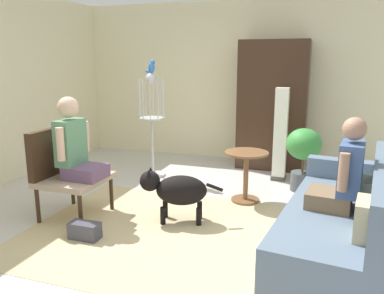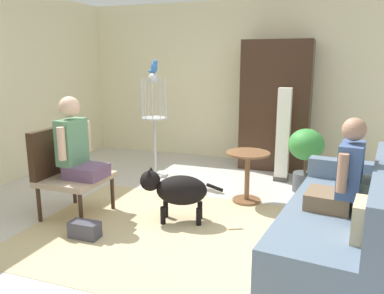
{
  "view_description": "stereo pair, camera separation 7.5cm",
  "coord_description": "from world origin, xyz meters",
  "px_view_note": "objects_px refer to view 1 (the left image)",
  "views": [
    {
      "loc": [
        1.21,
        -3.52,
        1.69
      ],
      "look_at": [
        -0.01,
        0.06,
        0.84
      ],
      "focal_mm": 36.13,
      "sensor_mm": 36.0,
      "label": 1
    },
    {
      "loc": [
        1.28,
        -3.49,
        1.69
      ],
      "look_at": [
        -0.01,
        0.06,
        0.84
      ],
      "focal_mm": 36.13,
      "sensor_mm": 36.0,
      "label": 2
    }
  ],
  "objects_px": {
    "potted_plant": "(304,152)",
    "column_lamp": "(280,135)",
    "couch": "(344,223)",
    "person_on_couch": "(344,174)",
    "bird_cage_stand": "(152,127)",
    "parrot": "(152,67)",
    "dog": "(177,190)",
    "person_on_armchair": "(75,145)",
    "armoire_cabinet": "(273,105)",
    "round_end_table": "(246,171)",
    "handbag": "(85,231)",
    "armchair": "(63,167)"
  },
  "relations": [
    {
      "from": "potted_plant",
      "to": "column_lamp",
      "type": "distance_m",
      "value": 0.54
    },
    {
      "from": "couch",
      "to": "person_on_couch",
      "type": "xyz_separation_m",
      "value": [
        -0.04,
        -0.02,
        0.45
      ]
    },
    {
      "from": "couch",
      "to": "bird_cage_stand",
      "type": "bearing_deg",
      "value": 146.99
    },
    {
      "from": "parrot",
      "to": "column_lamp",
      "type": "height_order",
      "value": "parrot"
    },
    {
      "from": "parrot",
      "to": "column_lamp",
      "type": "xyz_separation_m",
      "value": [
        1.79,
        0.41,
        -0.95
      ]
    },
    {
      "from": "dog",
      "to": "potted_plant",
      "type": "height_order",
      "value": "potted_plant"
    },
    {
      "from": "bird_cage_stand",
      "to": "person_on_armchair",
      "type": "bearing_deg",
      "value": -94.33
    },
    {
      "from": "person_on_armchair",
      "to": "bird_cage_stand",
      "type": "distance_m",
      "value": 1.69
    },
    {
      "from": "potted_plant",
      "to": "armoire_cabinet",
      "type": "relative_size",
      "value": 0.42
    },
    {
      "from": "person_on_armchair",
      "to": "couch",
      "type": "bearing_deg",
      "value": 0.04
    },
    {
      "from": "person_on_couch",
      "to": "potted_plant",
      "type": "xyz_separation_m",
      "value": [
        -0.4,
        1.71,
        -0.22
      ]
    },
    {
      "from": "couch",
      "to": "person_on_armchair",
      "type": "bearing_deg",
      "value": -179.96
    },
    {
      "from": "person_on_couch",
      "to": "round_end_table",
      "type": "relative_size",
      "value": 1.28
    },
    {
      "from": "armoire_cabinet",
      "to": "person_on_couch",
      "type": "bearing_deg",
      "value": -70.98
    },
    {
      "from": "parrot",
      "to": "armoire_cabinet",
      "type": "bearing_deg",
      "value": 33.92
    },
    {
      "from": "person_on_couch",
      "to": "person_on_armchair",
      "type": "bearing_deg",
      "value": 179.59
    },
    {
      "from": "bird_cage_stand",
      "to": "column_lamp",
      "type": "distance_m",
      "value": 1.85
    },
    {
      "from": "potted_plant",
      "to": "parrot",
      "type": "bearing_deg",
      "value": -179.75
    },
    {
      "from": "handbag",
      "to": "armchair",
      "type": "bearing_deg",
      "value": 139.98
    },
    {
      "from": "round_end_table",
      "to": "potted_plant",
      "type": "distance_m",
      "value": 0.9
    },
    {
      "from": "potted_plant",
      "to": "armoire_cabinet",
      "type": "height_order",
      "value": "armoire_cabinet"
    },
    {
      "from": "person_on_armchair",
      "to": "round_end_table",
      "type": "bearing_deg",
      "value": 32.7
    },
    {
      "from": "dog",
      "to": "handbag",
      "type": "distance_m",
      "value": 1.01
    },
    {
      "from": "couch",
      "to": "round_end_table",
      "type": "xyz_separation_m",
      "value": [
        -1.07,
        1.05,
        0.08
      ]
    },
    {
      "from": "armchair",
      "to": "person_on_couch",
      "type": "xyz_separation_m",
      "value": [
        2.84,
        -0.02,
        0.2
      ]
    },
    {
      "from": "armchair",
      "to": "couch",
      "type": "bearing_deg",
      "value": -0.02
    },
    {
      "from": "armchair",
      "to": "armoire_cabinet",
      "type": "distance_m",
      "value": 3.36
    },
    {
      "from": "couch",
      "to": "dog",
      "type": "relative_size",
      "value": 2.5
    },
    {
      "from": "armchair",
      "to": "dog",
      "type": "xyz_separation_m",
      "value": [
        1.24,
        0.22,
        -0.2
      ]
    },
    {
      "from": "column_lamp",
      "to": "handbag",
      "type": "bearing_deg",
      "value": -121.35
    },
    {
      "from": "armoire_cabinet",
      "to": "handbag",
      "type": "relative_size",
      "value": 6.66
    },
    {
      "from": "round_end_table",
      "to": "column_lamp",
      "type": "height_order",
      "value": "column_lamp"
    },
    {
      "from": "armoire_cabinet",
      "to": "handbag",
      "type": "distance_m",
      "value": 3.59
    },
    {
      "from": "person_on_armchair",
      "to": "handbag",
      "type": "relative_size",
      "value": 2.91
    },
    {
      "from": "parrot",
      "to": "person_on_armchair",
      "type": "bearing_deg",
      "value": -94.78
    },
    {
      "from": "armoire_cabinet",
      "to": "handbag",
      "type": "height_order",
      "value": "armoire_cabinet"
    },
    {
      "from": "armchair",
      "to": "dog",
      "type": "height_order",
      "value": "armchair"
    },
    {
      "from": "couch",
      "to": "armchair",
      "type": "bearing_deg",
      "value": 179.98
    },
    {
      "from": "column_lamp",
      "to": "handbag",
      "type": "relative_size",
      "value": 4.41
    },
    {
      "from": "parrot",
      "to": "armchair",
      "type": "bearing_deg",
      "value": -100.43
    },
    {
      "from": "person_on_armchair",
      "to": "parrot",
      "type": "distance_m",
      "value": 1.87
    },
    {
      "from": "column_lamp",
      "to": "handbag",
      "type": "distance_m",
      "value": 3.04
    },
    {
      "from": "dog",
      "to": "potted_plant",
      "type": "relative_size",
      "value": 1.03
    },
    {
      "from": "dog",
      "to": "parrot",
      "type": "xyz_separation_m",
      "value": [
        -0.93,
        1.46,
        1.24
      ]
    },
    {
      "from": "couch",
      "to": "dog",
      "type": "xyz_separation_m",
      "value": [
        -1.65,
        0.22,
        0.05
      ]
    },
    {
      "from": "bird_cage_stand",
      "to": "armoire_cabinet",
      "type": "relative_size",
      "value": 0.76
    },
    {
      "from": "column_lamp",
      "to": "couch",
      "type": "bearing_deg",
      "value": -69.31
    },
    {
      "from": "dog",
      "to": "armchair",
      "type": "bearing_deg",
      "value": -169.85
    },
    {
      "from": "column_lamp",
      "to": "armchair",
      "type": "bearing_deg",
      "value": -135.13
    },
    {
      "from": "person_on_couch",
      "to": "bird_cage_stand",
      "type": "relative_size",
      "value": 0.53
    }
  ]
}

